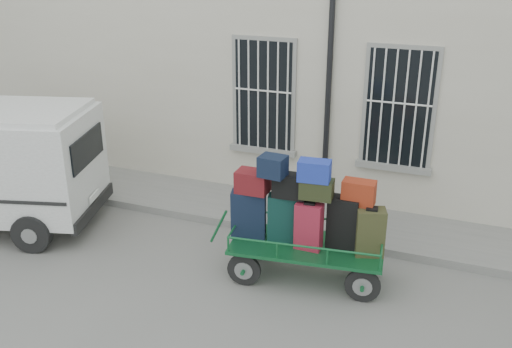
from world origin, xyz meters
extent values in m
plane|color=slate|center=(0.00, 0.00, 0.00)|extent=(80.00, 80.00, 0.00)
cube|color=beige|center=(0.00, 5.50, 3.00)|extent=(24.00, 5.00, 6.00)
cylinder|color=black|center=(0.95, 2.92, 2.80)|extent=(0.11, 0.11, 5.60)
cube|color=black|center=(-0.40, 2.98, 2.25)|extent=(1.20, 0.08, 2.20)
cube|color=gray|center=(-0.40, 2.96, 1.09)|extent=(1.45, 0.22, 0.12)
cube|color=black|center=(2.30, 2.98, 2.25)|extent=(1.20, 0.08, 2.20)
cube|color=gray|center=(2.30, 2.96, 1.09)|extent=(1.45, 0.22, 0.12)
cube|color=slate|center=(0.00, 2.20, 0.07)|extent=(24.00, 1.70, 0.15)
cylinder|color=black|center=(0.54, -0.37, 0.27)|extent=(0.55, 0.13, 0.55)
cylinder|color=gray|center=(0.54, -0.37, 0.27)|extent=(0.31, 0.14, 0.30)
cylinder|color=black|center=(0.43, 0.46, 0.27)|extent=(0.55, 0.13, 0.55)
cylinder|color=gray|center=(0.43, 0.46, 0.27)|extent=(0.31, 0.14, 0.30)
cylinder|color=black|center=(2.39, -0.14, 0.27)|extent=(0.55, 0.13, 0.55)
cylinder|color=gray|center=(2.39, -0.14, 0.27)|extent=(0.31, 0.14, 0.30)
cylinder|color=black|center=(2.29, 0.69, 0.27)|extent=(0.55, 0.13, 0.55)
cylinder|color=gray|center=(2.29, 0.69, 0.27)|extent=(0.31, 0.14, 0.30)
cube|color=#145B2E|center=(1.41, 0.16, 0.60)|extent=(2.53, 1.39, 0.05)
cylinder|color=#145B2E|center=(-0.06, -0.02, 0.77)|extent=(0.32, 0.08, 0.62)
cube|color=black|center=(0.43, 0.09, 1.03)|extent=(0.61, 0.42, 0.80)
cube|color=black|center=(0.43, 0.09, 1.45)|extent=(0.24, 0.17, 0.03)
cube|color=#0C2D28|center=(1.00, 0.18, 1.03)|extent=(0.55, 0.36, 0.79)
cube|color=black|center=(1.00, 0.18, 1.44)|extent=(0.21, 0.15, 0.03)
cube|color=maroon|center=(1.45, 0.07, 1.01)|extent=(0.42, 0.25, 0.76)
cube|color=black|center=(1.45, 0.07, 1.41)|extent=(0.18, 0.14, 0.03)
cube|color=black|center=(1.94, 0.31, 1.06)|extent=(0.49, 0.28, 0.85)
cube|color=black|center=(1.94, 0.31, 1.50)|extent=(0.21, 0.16, 0.03)
cube|color=#2F2C17|center=(2.38, 0.23, 1.01)|extent=(0.50, 0.42, 0.76)
cube|color=black|center=(2.38, 0.23, 1.41)|extent=(0.19, 0.17, 0.03)
cube|color=#54101C|center=(0.50, 0.11, 1.61)|extent=(0.52, 0.37, 0.36)
cube|color=black|center=(1.09, 0.18, 1.60)|extent=(0.53, 0.33, 0.37)
cube|color=#2A2C16|center=(1.53, 0.16, 1.62)|extent=(0.53, 0.37, 0.29)
cube|color=maroon|center=(2.14, 0.35, 1.58)|extent=(0.50, 0.28, 0.38)
cube|color=black|center=(0.86, 0.03, 1.95)|extent=(0.42, 0.36, 0.32)
cube|color=#23179F|center=(1.49, 0.13, 1.93)|extent=(0.51, 0.34, 0.32)
cube|color=black|center=(-2.88, 0.41, 1.64)|extent=(0.43, 1.41, 0.57)
cube|color=black|center=(-2.89, 0.40, 0.45)|extent=(0.62, 1.87, 0.23)
cube|color=white|center=(-2.85, 0.41, 0.68)|extent=(0.15, 0.43, 0.12)
cylinder|color=black|center=(-3.37, -0.73, 0.35)|extent=(0.74, 0.41, 0.70)
cylinder|color=black|center=(-3.89, 1.11, 0.35)|extent=(0.74, 0.41, 0.70)
camera|label=1|loc=(3.58, -7.62, 5.08)|focal=40.00mm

